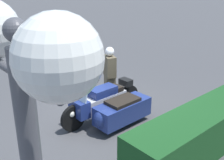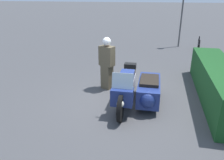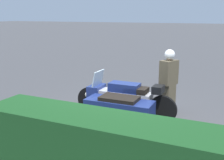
# 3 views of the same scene
# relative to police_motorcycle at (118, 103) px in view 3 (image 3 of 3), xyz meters

# --- Properties ---
(ground_plane) EXTENTS (160.00, 160.00, 0.00)m
(ground_plane) POSITION_rel_police_motorcycle_xyz_m (-0.15, -0.16, -0.48)
(ground_plane) COLOR #424244
(police_motorcycle) EXTENTS (2.69, 1.22, 1.17)m
(police_motorcycle) POSITION_rel_police_motorcycle_xyz_m (0.00, 0.00, 0.00)
(police_motorcycle) COLOR black
(police_motorcycle) RESTS_ON ground
(officer_rider) EXTENTS (0.45, 0.54, 1.72)m
(officer_rider) POSITION_rel_police_motorcycle_xyz_m (-0.95, -1.14, 0.43)
(officer_rider) COLOR brown
(officer_rider) RESTS_ON ground
(hedge_bush_curbside) EXTENTS (4.70, 0.96, 1.02)m
(hedge_bush_curbside) POSITION_rel_police_motorcycle_xyz_m (-0.94, 2.29, 0.03)
(hedge_bush_curbside) COLOR #19471E
(hedge_bush_curbside) RESTS_ON ground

